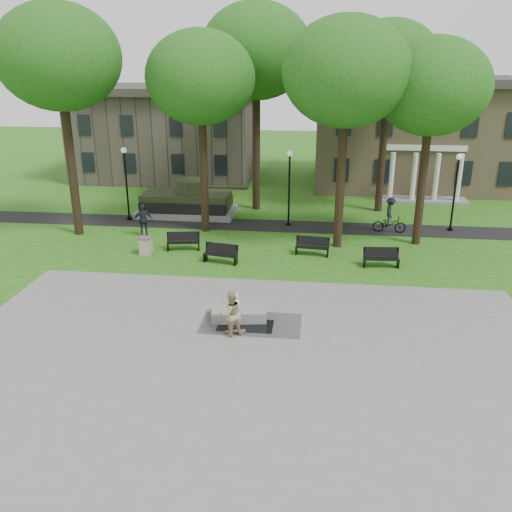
{
  "coord_description": "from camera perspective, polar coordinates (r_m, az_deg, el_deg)",
  "views": [
    {
      "loc": [
        2.34,
        -20.84,
        10.04
      ],
      "look_at": [
        -0.43,
        2.54,
        1.4
      ],
      "focal_mm": 38.0,
      "sensor_mm": 36.0,
      "label": 1
    }
  ],
  "objects": [
    {
      "name": "ground",
      "position": [
        23.25,
        0.31,
        -5.43
      ],
      "size": [
        120.0,
        120.0,
        0.0
      ],
      "primitive_type": "plane",
      "color": "#185814",
      "rests_on": "ground"
    },
    {
      "name": "plaza",
      "position": [
        18.9,
        -1.43,
        -11.92
      ],
      "size": [
        22.0,
        16.0,
        0.02
      ],
      "primitive_type": "cube",
      "color": "gray",
      "rests_on": "ground"
    },
    {
      "name": "footpath",
      "position": [
        34.42,
        2.56,
        3.18
      ],
      "size": [
        44.0,
        2.6,
        0.01
      ],
      "primitive_type": "cube",
      "color": "black",
      "rests_on": "ground"
    },
    {
      "name": "building_right",
      "position": [
        47.8,
        16.32,
        12.52
      ],
      "size": [
        17.0,
        12.0,
        8.6
      ],
      "color": "#9E8460",
      "rests_on": "ground"
    },
    {
      "name": "building_left",
      "position": [
        49.61,
        -9.13,
        12.44
      ],
      "size": [
        15.0,
        10.0,
        7.2
      ],
      "primitive_type": "cube",
      "color": "#4C443D",
      "rests_on": "ground"
    },
    {
      "name": "tree_0",
      "position": [
        33.11,
        -20.05,
        19.0
      ],
      "size": [
        6.8,
        6.8,
        12.97
      ],
      "color": "black",
      "rests_on": "ground"
    },
    {
      "name": "tree_1",
      "position": [
        32.1,
        -5.85,
        18.11
      ],
      "size": [
        6.2,
        6.2,
        11.63
      ],
      "color": "black",
      "rests_on": "ground"
    },
    {
      "name": "tree_2",
      "position": [
        29.37,
        9.5,
        18.48
      ],
      "size": [
        6.6,
        6.6,
        12.16
      ],
      "color": "black",
      "rests_on": "ground"
    },
    {
      "name": "tree_3",
      "position": [
        30.9,
        18.07,
        16.54
      ],
      "size": [
        6.0,
        6.0,
        11.19
      ],
      "color": "black",
      "rests_on": "ground"
    },
    {
      "name": "tree_4",
      "position": [
        37.1,
        0.03,
        20.69
      ],
      "size": [
        7.2,
        7.2,
        13.5
      ],
      "color": "black",
      "rests_on": "ground"
    },
    {
      "name": "tree_5",
      "position": [
        37.57,
        13.88,
        19.04
      ],
      "size": [
        6.4,
        6.4,
        12.44
      ],
      "color": "black",
      "rests_on": "ground"
    },
    {
      "name": "lamp_left",
      "position": [
        36.1,
        -13.52,
        8.01
      ],
      "size": [
        0.36,
        0.36,
        4.73
      ],
      "color": "black",
      "rests_on": "ground"
    },
    {
      "name": "lamp_mid",
      "position": [
        33.97,
        3.52,
        7.79
      ],
      "size": [
        0.36,
        0.36,
        4.73
      ],
      "color": "black",
      "rests_on": "ground"
    },
    {
      "name": "lamp_right",
      "position": [
        34.89,
        20.27,
        6.92
      ],
      "size": [
        0.36,
        0.36,
        4.73
      ],
      "color": "black",
      "rests_on": "ground"
    },
    {
      "name": "tank_monument",
      "position": [
        37.09,
        -7.22,
        5.65
      ],
      "size": [
        7.45,
        3.4,
        2.4
      ],
      "color": "gray",
      "rests_on": "ground"
    },
    {
      "name": "puddle",
      "position": [
        21.72,
        -1.12,
        -7.33
      ],
      "size": [
        2.2,
        1.2,
        0.0
      ],
      "primitive_type": "cube",
      "color": "black",
      "rests_on": "plaza"
    },
    {
      "name": "concrete_block",
      "position": [
        22.13,
        -1.8,
        -6.13
      ],
      "size": [
        2.33,
        1.32,
        0.45
      ],
      "primitive_type": "cube",
      "rotation": [
        0.0,
        0.0,
        0.15
      ],
      "color": "gray",
      "rests_on": "plaza"
    },
    {
      "name": "skateboard",
      "position": [
        21.19,
        -2.17,
        -7.98
      ],
      "size": [
        0.81,
        0.39,
        0.07
      ],
      "primitive_type": "cube",
      "rotation": [
        0.0,
        0.0,
        0.25
      ],
      "color": "brown",
      "rests_on": "plaza"
    },
    {
      "name": "skateboarder",
      "position": [
        20.96,
        -2.32,
        -5.89
      ],
      "size": [
        0.71,
        0.6,
        1.65
      ],
      "primitive_type": "imported",
      "rotation": [
        0.0,
        0.0,
        3.54
      ],
      "color": "white",
      "rests_on": "plaza"
    },
    {
      "name": "friend_watching",
      "position": [
        20.66,
        -2.66,
        -6.08
      ],
      "size": [
        1.1,
        1.03,
        1.8
      ],
      "primitive_type": "imported",
      "rotation": [
        0.0,
        0.0,
        3.68
      ],
      "color": "#9A8C63",
      "rests_on": "plaza"
    },
    {
      "name": "pedestrian_walker",
      "position": [
        32.83,
        -11.81,
        3.7
      ],
      "size": [
        1.25,
        0.92,
        1.97
      ],
      "primitive_type": "imported",
      "rotation": [
        0.0,
        0.0,
        0.43
      ],
      "color": "#21242D",
      "rests_on": "ground"
    },
    {
      "name": "cyclist",
      "position": [
        33.89,
        13.9,
        3.89
      ],
      "size": [
        2.02,
        1.16,
        2.18
      ],
      "rotation": [
        0.0,
        0.0,
        1.51
      ],
      "color": "black",
      "rests_on": "ground"
    },
    {
      "name": "park_bench_0",
      "position": [
        30.21,
        -7.63,
        1.6
      ],
      "size": [
        1.85,
        0.84,
        1.0
      ],
      "rotation": [
        0.0,
        0.0,
        0.18
      ],
      "color": "black",
      "rests_on": "ground"
    },
    {
      "name": "park_bench_1",
      "position": [
        28.14,
        -3.75,
        0.34
      ],
      "size": [
        1.85,
        0.88,
        1.0
      ],
      "rotation": [
        0.0,
        0.0,
        -0.2
      ],
      "color": "black",
      "rests_on": "ground"
    },
    {
      "name": "park_bench_2",
      "position": [
        29.32,
        5.94,
        1.1
      ],
      "size": [
        1.84,
        0.72,
        1.0
      ],
      "rotation": [
        0.0,
        0.0,
        -0.11
      ],
      "color": "black",
      "rests_on": "ground"
    },
    {
      "name": "park_bench_3",
      "position": [
        28.23,
        13.05,
        -0.1
      ],
      "size": [
        1.83,
        0.66,
        1.0
      ],
      "rotation": [
        0.0,
        0.0,
        0.08
      ],
      "color": "black",
      "rests_on": "ground"
    },
    {
      "name": "trash_bin",
      "position": [
        29.9,
        -11.53,
        1.09
      ],
      "size": [
        0.68,
        0.68,
        0.96
      ],
      "rotation": [
        0.0,
        0.0,
        0.03
      ],
      "color": "#A49787",
      "rests_on": "ground"
    }
  ]
}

